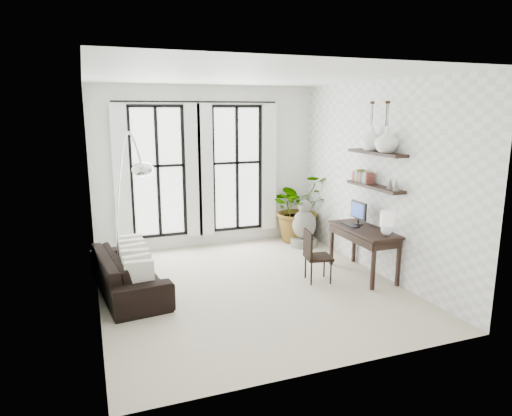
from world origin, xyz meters
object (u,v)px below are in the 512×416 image
desk (365,233)px  sofa (128,272)px  desk_chair (314,253)px  buddha (304,227)px  arc_lamp (129,175)px  plant (299,207)px

desk → sofa: bearing=169.7°
desk_chair → buddha: size_ratio=0.88×
arc_lamp → plant: bearing=22.2°
desk → buddha: (-0.17, 1.90, -0.34)m
sofa → desk: size_ratio=1.54×
plant → arc_lamp: size_ratio=0.60×
buddha → plant: bearing=80.5°
sofa → arc_lamp: (0.11, 0.20, 1.46)m
desk_chair → desk: bearing=5.4°
desk → arc_lamp: (-3.64, 0.87, 1.02)m
plant → buddha: size_ratio=1.50×
desk_chair → buddha: buddha is taller
plant → arc_lamp: bearing=-157.8°
plant → desk: size_ratio=1.06×
arc_lamp → buddha: 3.86m
desk → arc_lamp: 3.88m
sofa → desk_chair: (2.84, -0.61, 0.18)m
desk → desk_chair: (-0.90, 0.07, -0.26)m
desk → buddha: size_ratio=1.42×
sofa → plant: size_ratio=1.46×
desk_chair → arc_lamp: size_ratio=0.35×
plant → buddha: 0.53m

